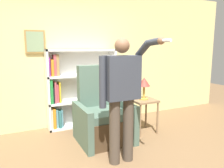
# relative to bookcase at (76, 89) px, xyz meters

# --- Properties ---
(wall_back) EXTENTS (8.00, 0.11, 2.80)m
(wall_back) POSITION_rel_bookcase_xyz_m (-0.04, 0.16, 0.64)
(wall_back) COLOR #DBCC84
(wall_back) RESTS_ON ground_plane
(bookcase) EXTENTS (1.41, 0.28, 1.57)m
(bookcase) POSITION_rel_bookcase_xyz_m (0.00, 0.00, 0.00)
(bookcase) COLOR white
(bookcase) RESTS_ON ground_plane
(armchair) EXTENTS (0.88, 0.86, 1.29)m
(armchair) POSITION_rel_bookcase_xyz_m (0.23, -0.85, -0.37)
(armchair) COLOR #4C3823
(armchair) RESTS_ON ground_plane
(person_standing) EXTENTS (0.62, 0.78, 1.73)m
(person_standing) POSITION_rel_bookcase_xyz_m (0.17, -1.67, 0.24)
(person_standing) COLOR #473D33
(person_standing) RESTS_ON ground_plane
(side_table) EXTENTS (0.44, 0.44, 0.64)m
(side_table) POSITION_rel_bookcase_xyz_m (1.06, -0.86, -0.24)
(side_table) COLOR #846647
(side_table) RESTS_ON ground_plane
(table_lamp) EXTENTS (0.23, 0.23, 0.42)m
(table_lamp) POSITION_rel_bookcase_xyz_m (1.06, -0.86, 0.18)
(table_lamp) COLOR gold
(table_lamp) RESTS_ON side_table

